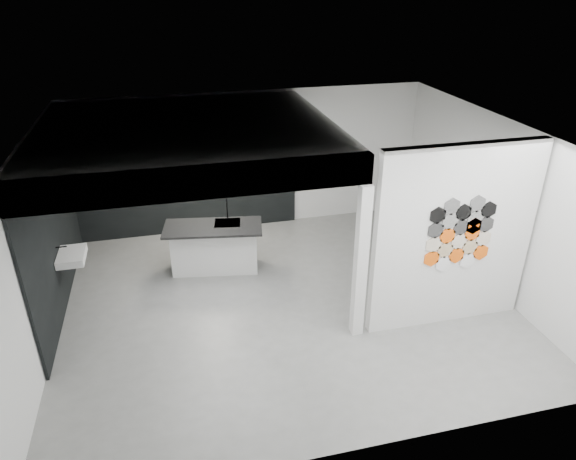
{
  "coord_description": "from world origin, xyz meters",
  "views": [
    {
      "loc": [
        -1.63,
        -6.73,
        4.79
      ],
      "look_at": [
        0.1,
        0.3,
        1.15
      ],
      "focal_mm": 32.0,
      "sensor_mm": 36.0,
      "label": 1
    }
  ],
  "objects_px": {
    "glass_vase": "(260,163)",
    "kettle": "(230,165)",
    "kitchen_island": "(215,246)",
    "bottle_dark": "(162,170)",
    "utensil_cup": "(155,172)",
    "stockpot": "(137,173)",
    "wall_basin": "(72,256)",
    "glass_bowl": "(259,164)",
    "partition_panel": "(454,238)"
  },
  "relations": [
    {
      "from": "glass_vase",
      "to": "bottle_dark",
      "type": "bearing_deg",
      "value": 180.0
    },
    {
      "from": "kitchen_island",
      "to": "utensil_cup",
      "type": "bearing_deg",
      "value": 129.78
    },
    {
      "from": "glass_bowl",
      "to": "utensil_cup",
      "type": "relative_size",
      "value": 1.58
    },
    {
      "from": "stockpot",
      "to": "glass_vase",
      "type": "distance_m",
      "value": 2.38
    },
    {
      "from": "partition_panel",
      "to": "glass_bowl",
      "type": "height_order",
      "value": "partition_panel"
    },
    {
      "from": "wall_basin",
      "to": "glass_bowl",
      "type": "height_order",
      "value": "glass_bowl"
    },
    {
      "from": "glass_bowl",
      "to": "bottle_dark",
      "type": "distance_m",
      "value": 1.9
    },
    {
      "from": "kitchen_island",
      "to": "bottle_dark",
      "type": "distance_m",
      "value": 1.98
    },
    {
      "from": "stockpot",
      "to": "kettle",
      "type": "distance_m",
      "value": 1.78
    },
    {
      "from": "wall_basin",
      "to": "bottle_dark",
      "type": "relative_size",
      "value": 3.3
    },
    {
      "from": "bottle_dark",
      "to": "glass_bowl",
      "type": "bearing_deg",
      "value": 0.0
    },
    {
      "from": "kettle",
      "to": "glass_vase",
      "type": "xyz_separation_m",
      "value": [
        0.6,
        0.0,
        0.0
      ]
    },
    {
      "from": "kitchen_island",
      "to": "stockpot",
      "type": "relative_size",
      "value": 9.27
    },
    {
      "from": "kitchen_island",
      "to": "wall_basin",
      "type": "bearing_deg",
      "value": -157.69
    },
    {
      "from": "kitchen_island",
      "to": "utensil_cup",
      "type": "xyz_separation_m",
      "value": [
        -0.91,
        1.55,
        0.91
      ]
    },
    {
      "from": "partition_panel",
      "to": "wall_basin",
      "type": "height_order",
      "value": "partition_panel"
    },
    {
      "from": "stockpot",
      "to": "glass_bowl",
      "type": "xyz_separation_m",
      "value": [
        2.36,
        0.0,
        -0.02
      ]
    },
    {
      "from": "stockpot",
      "to": "utensil_cup",
      "type": "xyz_separation_m",
      "value": [
        0.33,
        0.0,
        -0.03
      ]
    },
    {
      "from": "glass_vase",
      "to": "kitchen_island",
      "type": "bearing_deg",
      "value": -126.34
    },
    {
      "from": "stockpot",
      "to": "utensil_cup",
      "type": "distance_m",
      "value": 0.33
    },
    {
      "from": "utensil_cup",
      "to": "kitchen_island",
      "type": "bearing_deg",
      "value": -59.55
    },
    {
      "from": "partition_panel",
      "to": "kettle",
      "type": "distance_m",
      "value": 4.7
    },
    {
      "from": "glass_vase",
      "to": "kettle",
      "type": "bearing_deg",
      "value": 180.0
    },
    {
      "from": "wall_basin",
      "to": "utensil_cup",
      "type": "distance_m",
      "value": 2.52
    },
    {
      "from": "wall_basin",
      "to": "kitchen_island",
      "type": "distance_m",
      "value": 2.34
    },
    {
      "from": "utensil_cup",
      "to": "stockpot",
      "type": "bearing_deg",
      "value": 180.0
    },
    {
      "from": "kitchen_island",
      "to": "kettle",
      "type": "relative_size",
      "value": 10.04
    },
    {
      "from": "kitchen_island",
      "to": "kettle",
      "type": "xyz_separation_m",
      "value": [
        0.54,
        1.55,
        0.94
      ]
    },
    {
      "from": "kettle",
      "to": "bottle_dark",
      "type": "bearing_deg",
      "value": 172.13
    },
    {
      "from": "partition_panel",
      "to": "glass_bowl",
      "type": "distance_m",
      "value": 4.4
    },
    {
      "from": "wall_basin",
      "to": "stockpot",
      "type": "xyz_separation_m",
      "value": [
        1.01,
        2.07,
        0.55
      ]
    },
    {
      "from": "kitchen_island",
      "to": "kettle",
      "type": "bearing_deg",
      "value": 80.05
    },
    {
      "from": "kettle",
      "to": "utensil_cup",
      "type": "relative_size",
      "value": 1.76
    },
    {
      "from": "bottle_dark",
      "to": "partition_panel",
      "type": "bearing_deg",
      "value": -44.09
    },
    {
      "from": "kitchen_island",
      "to": "glass_vase",
      "type": "height_order",
      "value": "glass_vase"
    },
    {
      "from": "wall_basin",
      "to": "utensil_cup",
      "type": "xyz_separation_m",
      "value": [
        1.34,
        2.07,
        0.52
      ]
    },
    {
      "from": "kettle",
      "to": "bottle_dark",
      "type": "height_order",
      "value": "bottle_dark"
    },
    {
      "from": "bottle_dark",
      "to": "kettle",
      "type": "bearing_deg",
      "value": 0.0
    },
    {
      "from": "stockpot",
      "to": "glass_vase",
      "type": "xyz_separation_m",
      "value": [
        2.38,
        0.0,
        -0.0
      ]
    },
    {
      "from": "partition_panel",
      "to": "kettle",
      "type": "relative_size",
      "value": 15.81
    },
    {
      "from": "wall_basin",
      "to": "utensil_cup",
      "type": "height_order",
      "value": "utensil_cup"
    },
    {
      "from": "partition_panel",
      "to": "glass_vase",
      "type": "relative_size",
      "value": 18.2
    },
    {
      "from": "utensil_cup",
      "to": "kettle",
      "type": "bearing_deg",
      "value": 0.0
    },
    {
      "from": "bottle_dark",
      "to": "kitchen_island",
      "type": "bearing_deg",
      "value": -63.3
    },
    {
      "from": "partition_panel",
      "to": "utensil_cup",
      "type": "distance_m",
      "value": 5.65
    },
    {
      "from": "bottle_dark",
      "to": "glass_vase",
      "type": "bearing_deg",
      "value": 0.0
    },
    {
      "from": "kettle",
      "to": "wall_basin",
      "type": "bearing_deg",
      "value": -151.4
    },
    {
      "from": "stockpot",
      "to": "bottle_dark",
      "type": "relative_size",
      "value": 1.05
    },
    {
      "from": "stockpot",
      "to": "wall_basin",
      "type": "bearing_deg",
      "value": -116.16
    },
    {
      "from": "glass_vase",
      "to": "utensil_cup",
      "type": "distance_m",
      "value": 2.05
    }
  ]
}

